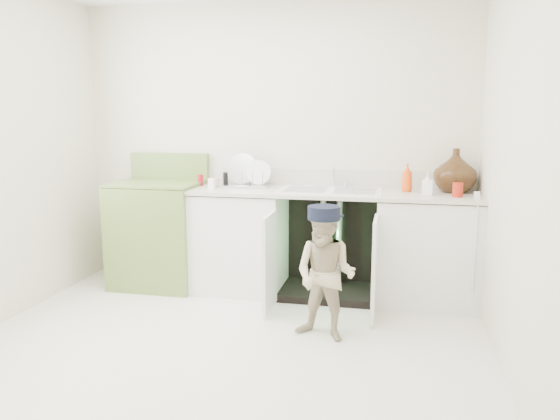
# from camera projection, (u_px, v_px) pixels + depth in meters

# --- Properties ---
(ground) EXTENTS (3.50, 3.50, 0.00)m
(ground) POSITION_uv_depth(u_px,v_px,m) (224.00, 346.00, 3.65)
(ground) COLOR beige
(ground) RESTS_ON ground
(room_shell) EXTENTS (6.00, 5.50, 1.26)m
(room_shell) POSITION_uv_depth(u_px,v_px,m) (221.00, 160.00, 3.43)
(room_shell) COLOR beige
(room_shell) RESTS_ON ground
(counter_run) EXTENTS (2.44, 1.02, 1.26)m
(counter_run) POSITION_uv_depth(u_px,v_px,m) (334.00, 240.00, 4.61)
(counter_run) COLOR white
(counter_run) RESTS_ON ground
(avocado_stove) EXTENTS (0.75, 0.65, 1.17)m
(avocado_stove) POSITION_uv_depth(u_px,v_px,m) (159.00, 232.00, 4.91)
(avocado_stove) COLOR olive
(avocado_stove) RESTS_ON ground
(repair_worker) EXTENTS (0.52, 0.82, 0.92)m
(repair_worker) POSITION_uv_depth(u_px,v_px,m) (325.00, 273.00, 3.70)
(repair_worker) COLOR beige
(repair_worker) RESTS_ON ground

